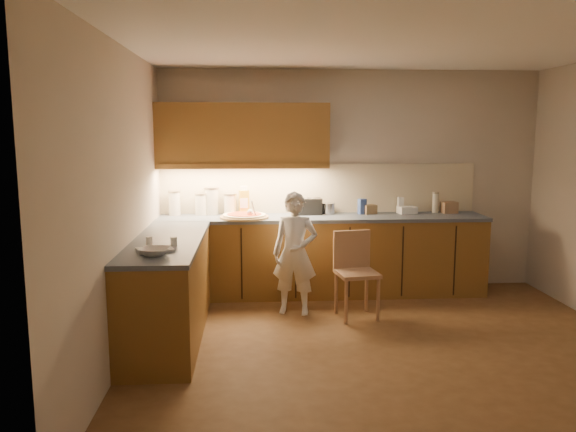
# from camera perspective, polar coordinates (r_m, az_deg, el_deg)

# --- Properties ---
(room) EXTENTS (4.54, 4.50, 2.62)m
(room) POSITION_cam_1_polar(r_m,az_deg,el_deg) (4.79, 10.57, 5.93)
(room) COLOR brown
(room) RESTS_ON ground
(l_counter) EXTENTS (3.77, 2.62, 0.92)m
(l_counter) POSITION_cam_1_polar(r_m,az_deg,el_deg) (6.07, -1.19, -4.98)
(l_counter) COLOR brown
(l_counter) RESTS_ON ground
(backsplash) EXTENTS (3.75, 0.02, 0.58)m
(backsplash) POSITION_cam_1_polar(r_m,az_deg,el_deg) (6.71, 3.20, 2.82)
(backsplash) COLOR beige
(backsplash) RESTS_ON l_counter
(upper_cabinets) EXTENTS (1.95, 0.36, 0.73)m
(upper_cabinets) POSITION_cam_1_polar(r_m,az_deg,el_deg) (6.47, -4.60, 8.25)
(upper_cabinets) COLOR brown
(upper_cabinets) RESTS_ON ground
(pizza_on_board) EXTENTS (0.55, 0.55, 0.22)m
(pizza_on_board) POSITION_cam_1_polar(r_m,az_deg,el_deg) (6.31, -4.43, -0.00)
(pizza_on_board) COLOR tan
(pizza_on_board) RESTS_ON l_counter
(child) EXTENTS (0.52, 0.40, 1.27)m
(child) POSITION_cam_1_polar(r_m,az_deg,el_deg) (5.81, 0.72, -3.81)
(child) COLOR white
(child) RESTS_ON ground
(wooden_chair) EXTENTS (0.45, 0.45, 0.87)m
(wooden_chair) POSITION_cam_1_polar(r_m,az_deg,el_deg) (5.80, 6.81, -5.22)
(wooden_chair) COLOR tan
(wooden_chair) RESTS_ON ground
(mixing_bowl) EXTENTS (0.28, 0.28, 0.06)m
(mixing_bowl) POSITION_cam_1_polar(r_m,az_deg,el_deg) (4.56, -13.41, -3.53)
(mixing_bowl) COLOR white
(mixing_bowl) RESTS_ON l_counter
(canister_a) EXTENTS (0.14, 0.14, 0.28)m
(canister_a) POSITION_cam_1_polar(r_m,az_deg,el_deg) (6.63, -11.46, 1.31)
(canister_a) COLOR white
(canister_a) RESTS_ON l_counter
(canister_b) EXTENTS (0.15, 0.15, 0.26)m
(canister_b) POSITION_cam_1_polar(r_m,az_deg,el_deg) (6.60, -8.83, 1.22)
(canister_b) COLOR white
(canister_b) RESTS_ON l_counter
(canister_c) EXTENTS (0.17, 0.17, 0.32)m
(canister_c) POSITION_cam_1_polar(r_m,az_deg,el_deg) (6.61, -7.76, 1.54)
(canister_c) COLOR beige
(canister_c) RESTS_ON l_counter
(canister_d) EXTENTS (0.15, 0.15, 0.25)m
(canister_d) POSITION_cam_1_polar(r_m,az_deg,el_deg) (6.57, -5.90, 1.22)
(canister_d) COLOR white
(canister_d) RESTS_ON l_counter
(oil_jug) EXTENTS (0.13, 0.10, 0.34)m
(oil_jug) POSITION_cam_1_polar(r_m,az_deg,el_deg) (6.54, -4.50, 1.46)
(oil_jug) COLOR gold
(oil_jug) RESTS_ON l_counter
(toaster) EXTENTS (0.30, 0.18, 0.19)m
(toaster) POSITION_cam_1_polar(r_m,az_deg,el_deg) (6.56, 2.13, 0.98)
(toaster) COLOR black
(toaster) RESTS_ON l_counter
(steel_pot) EXTENTS (0.17, 0.17, 0.13)m
(steel_pot) POSITION_cam_1_polar(r_m,az_deg,el_deg) (6.62, 4.07, 0.78)
(steel_pot) COLOR #ACACB1
(steel_pot) RESTS_ON l_counter
(blue_box) EXTENTS (0.11, 0.09, 0.18)m
(blue_box) POSITION_cam_1_polar(r_m,az_deg,el_deg) (6.65, 7.54, 0.97)
(blue_box) COLOR #3754A6
(blue_box) RESTS_ON l_counter
(card_box_a) EXTENTS (0.18, 0.15, 0.11)m
(card_box_a) POSITION_cam_1_polar(r_m,az_deg,el_deg) (6.69, 8.29, 0.68)
(card_box_a) COLOR #A18357
(card_box_a) RESTS_ON l_counter
(white_bottle) EXTENTS (0.06, 0.06, 0.19)m
(white_bottle) POSITION_cam_1_polar(r_m,az_deg,el_deg) (6.82, 11.36, 1.10)
(white_bottle) COLOR silver
(white_bottle) RESTS_ON l_counter
(flat_pack) EXTENTS (0.23, 0.18, 0.08)m
(flat_pack) POSITION_cam_1_polar(r_m,az_deg,el_deg) (6.79, 12.00, 0.60)
(flat_pack) COLOR white
(flat_pack) RESTS_ON l_counter
(tall_jar) EXTENTS (0.08, 0.08, 0.25)m
(tall_jar) POSITION_cam_1_polar(r_m,az_deg,el_deg) (6.93, 14.74, 1.35)
(tall_jar) COLOR silver
(tall_jar) RESTS_ON l_counter
(card_box_b) EXTENTS (0.18, 0.15, 0.13)m
(card_box_b) POSITION_cam_1_polar(r_m,az_deg,el_deg) (6.95, 16.07, 0.85)
(card_box_b) COLOR #A47D58
(card_box_b) RESTS_ON l_counter
(dough_cloth) EXTENTS (0.34, 0.31, 0.02)m
(dough_cloth) POSITION_cam_1_polar(r_m,az_deg,el_deg) (4.72, -13.36, -3.34)
(dough_cloth) COLOR silver
(dough_cloth) RESTS_ON l_counter
(spice_jar_a) EXTENTS (0.06, 0.06, 0.07)m
(spice_jar_a) POSITION_cam_1_polar(r_m,az_deg,el_deg) (4.95, -13.92, -2.48)
(spice_jar_a) COLOR white
(spice_jar_a) RESTS_ON l_counter
(spice_jar_b) EXTENTS (0.07, 0.07, 0.08)m
(spice_jar_b) POSITION_cam_1_polar(r_m,az_deg,el_deg) (4.87, -11.53, -2.57)
(spice_jar_b) COLOR white
(spice_jar_b) RESTS_ON l_counter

